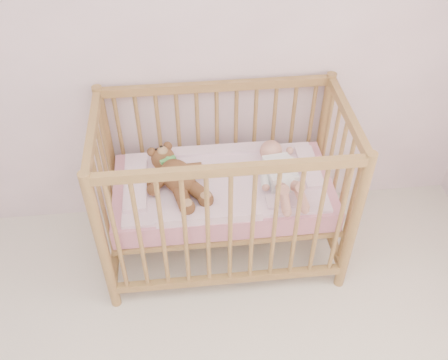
{
  "coord_description": "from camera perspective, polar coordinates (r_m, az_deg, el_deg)",
  "views": [
    {
      "loc": [
        0.18,
        -0.42,
        2.46
      ],
      "look_at": [
        0.39,
        1.55,
        0.62
      ],
      "focal_mm": 40.0,
      "sensor_mm": 36.0,
      "label": 1
    }
  ],
  "objects": [
    {
      "name": "crib",
      "position": [
        2.82,
        -0.11,
        -1.1
      ],
      "size": [
        1.36,
        0.76,
        1.0
      ],
      "primitive_type": null,
      "color": "#A07B44",
      "rests_on": "floor"
    },
    {
      "name": "blanket",
      "position": [
        2.78,
        -0.11,
        -0.21
      ],
      "size": [
        1.1,
        0.58,
        0.06
      ],
      "primitive_type": null,
      "color": "#FBADCE",
      "rests_on": "mattress"
    },
    {
      "name": "teddy_bear",
      "position": [
        2.7,
        -5.3,
        0.44
      ],
      "size": [
        0.57,
        0.65,
        0.15
      ],
      "primitive_type": null,
      "rotation": [
        0.0,
        0.0,
        0.43
      ],
      "color": "brown",
      "rests_on": "blanket"
    },
    {
      "name": "baby",
      "position": [
        2.75,
        6.42,
        1.12
      ],
      "size": [
        0.34,
        0.6,
        0.14
      ],
      "primitive_type": null,
      "rotation": [
        0.0,
        0.0,
        0.12
      ],
      "color": "white",
      "rests_on": "blanket"
    },
    {
      "name": "mattress",
      "position": [
        2.83,
        -0.11,
        -1.32
      ],
      "size": [
        1.22,
        0.62,
        0.13
      ],
      "primitive_type": "cube",
      "color": "pink",
      "rests_on": "crib"
    },
    {
      "name": "wall_back",
      "position": [
        2.67,
        -9.87,
        17.72
      ],
      "size": [
        4.0,
        0.02,
        2.7
      ],
      "primitive_type": "cube",
      "color": "white",
      "rests_on": "floor"
    }
  ]
}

